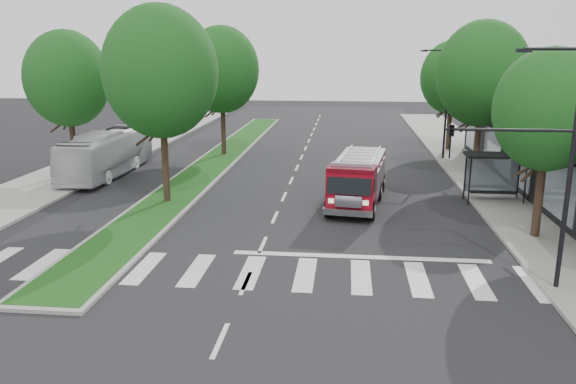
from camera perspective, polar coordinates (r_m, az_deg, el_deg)
name	(u,v)px	position (r m, az deg, el deg)	size (l,w,h in m)	color
ground	(263,245)	(23.47, -2.59, -5.39)	(140.00, 140.00, 0.00)	black
sidewalk_right	(507,192)	(34.05, 21.40, -0.04)	(5.00, 80.00, 0.15)	gray
sidewalk_left	(53,181)	(37.34, -22.74, 1.02)	(5.00, 80.00, 0.15)	gray
median	(218,160)	(41.67, -7.10, 3.29)	(3.00, 50.00, 0.15)	gray
bus_shelter	(495,164)	(31.56, 20.30, 2.66)	(3.20, 1.60, 2.61)	black
tree_right_near	(549,110)	(25.32, 24.96, 7.55)	(4.40, 4.40, 8.05)	black
tree_right_mid	(483,74)	(36.80, 19.16, 11.27)	(5.60, 5.60, 9.72)	black
tree_right_far	(452,77)	(46.62, 16.36, 11.11)	(5.00, 5.00, 8.73)	black
tree_median_near	(160,72)	(29.41, -12.84, 11.79)	(5.80, 5.80, 10.16)	black
tree_median_far	(222,70)	(42.92, -6.76, 12.23)	(5.60, 5.60, 9.72)	black
tree_left_mid	(67,79)	(38.09, -21.51, 10.65)	(5.20, 5.20, 9.16)	black
streetlight_right_near	(543,154)	(19.66, 24.51, 3.58)	(4.08, 0.22, 8.00)	black
streetlight_right_far	(445,99)	(42.58, 15.63, 9.09)	(2.11, 0.20, 8.00)	black
fire_engine	(358,179)	(29.73, 7.13, 1.28)	(3.33, 7.96, 2.68)	#58040E
city_bus	(108,153)	(38.17, -17.86, 3.79)	(2.41, 10.29, 2.87)	silver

